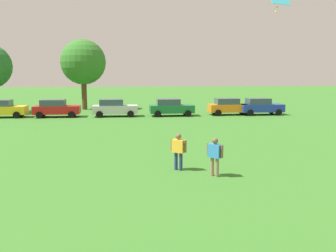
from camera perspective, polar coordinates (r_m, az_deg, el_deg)
The scene contains 10 objects.
ground_plane at distance 31.30m, azimuth -11.99°, elevation 0.28°, with size 160.00×160.00×0.00m, color #387528.
adult_bystander at distance 15.34m, azimuth 7.24°, elevation -4.22°, with size 0.58×0.58×1.62m.
bystander_near_trees at distance 16.17m, azimuth 1.63°, elevation -3.49°, with size 0.65×0.55×1.62m.
parked_car_yellow_0 at distance 38.40m, azimuth -24.23°, elevation 2.47°, with size 4.30×2.02×1.68m.
parked_car_red_1 at distance 36.96m, azimuth -16.88°, elevation 2.65°, with size 4.30×2.02×1.68m.
parked_car_silver_2 at distance 36.22m, azimuth -8.29°, elevation 2.81°, with size 4.30×2.02×1.68m.
parked_car_green_3 at distance 36.29m, azimuth 0.44°, elevation 2.91°, with size 4.30×2.02×1.68m.
parked_car_orange_4 at distance 37.72m, azimuth 9.43°, elevation 3.00°, with size 4.30×2.02×1.68m.
parked_car_blue_5 at distance 38.43m, azimuth 14.06°, elevation 2.96°, with size 4.30×2.02×1.68m.
tree_far_right at distance 43.73m, azimuth -12.94°, elevation 9.55°, with size 5.11×5.11×7.97m.
Camera 1 is at (2.74, -0.89, 4.27)m, focal length 39.54 mm.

